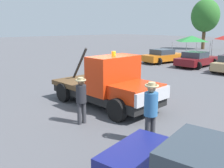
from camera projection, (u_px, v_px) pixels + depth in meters
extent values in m
plane|color=#545459|center=(105.00, 105.00, 11.38)|extent=(160.00, 160.00, 0.00)
cube|color=black|center=(105.00, 93.00, 11.26)|extent=(5.36, 2.18, 0.35)
cube|color=red|center=(137.00, 91.00, 9.83)|extent=(1.54, 1.95, 0.55)
cube|color=silver|center=(153.00, 96.00, 9.28)|extent=(0.18, 2.02, 0.50)
cube|color=red|center=(114.00, 74.00, 10.64)|extent=(1.23, 2.28, 1.57)
cube|color=brown|center=(86.00, 83.00, 12.13)|extent=(2.72, 2.32, 0.22)
cylinder|color=black|center=(80.00, 64.00, 12.27)|extent=(1.19, 0.16, 1.63)
cylinder|color=orange|center=(114.00, 54.00, 10.44)|extent=(0.18, 0.18, 0.20)
cylinder|color=black|center=(152.00, 99.00, 10.72)|extent=(0.88, 0.26, 0.88)
cylinder|color=black|center=(117.00, 110.00, 9.28)|extent=(0.88, 0.26, 0.88)
cylinder|color=black|center=(98.00, 85.00, 13.21)|extent=(0.88, 0.26, 0.88)
cylinder|color=black|center=(63.00, 92.00, 11.77)|extent=(0.88, 0.26, 0.88)
cylinder|color=black|center=(168.00, 156.00, 6.16)|extent=(0.68, 0.22, 0.68)
cylinder|color=#38383D|center=(147.00, 130.00, 7.46)|extent=(0.17, 0.17, 0.89)
cylinder|color=#38383D|center=(153.00, 128.00, 7.59)|extent=(0.17, 0.17, 0.89)
cylinder|color=teal|center=(151.00, 104.00, 7.35)|extent=(0.41, 0.41, 0.71)
sphere|color=#A87A56|center=(152.00, 89.00, 7.24)|extent=(0.24, 0.24, 0.24)
torus|color=tan|center=(152.00, 86.00, 7.22)|extent=(0.42, 0.42, 0.06)
cylinder|color=tan|center=(152.00, 84.00, 7.21)|extent=(0.22, 0.22, 0.11)
cylinder|color=#38383D|center=(84.00, 112.00, 9.13)|extent=(0.15, 0.15, 0.81)
cylinder|color=#38383D|center=(79.00, 114.00, 9.00)|extent=(0.15, 0.15, 0.81)
cylinder|color=#28282D|center=(81.00, 94.00, 8.90)|extent=(0.37, 0.37, 0.64)
sphere|color=brown|center=(81.00, 82.00, 8.81)|extent=(0.22, 0.22, 0.22)
torus|color=tan|center=(81.00, 80.00, 8.79)|extent=(0.38, 0.38, 0.05)
cylinder|color=tan|center=(81.00, 79.00, 8.78)|extent=(0.20, 0.20, 0.10)
cube|color=orange|center=(164.00, 57.00, 24.61)|extent=(2.31, 4.81, 0.60)
cube|color=#333D47|center=(162.00, 52.00, 24.35)|extent=(1.80, 2.11, 0.50)
cylinder|color=black|center=(168.00, 57.00, 26.24)|extent=(0.68, 0.22, 0.68)
cylinder|color=black|center=(181.00, 59.00, 24.88)|extent=(0.68, 0.22, 0.68)
cylinder|color=black|center=(146.00, 59.00, 24.43)|extent=(0.68, 0.22, 0.68)
cylinder|color=black|center=(159.00, 61.00, 23.07)|extent=(0.68, 0.22, 0.68)
cube|color=maroon|center=(196.00, 61.00, 22.11)|extent=(2.07, 4.42, 0.60)
cube|color=#333D47|center=(195.00, 55.00, 21.84)|extent=(1.75, 1.88, 0.50)
cylinder|color=black|center=(195.00, 60.00, 23.80)|extent=(0.68, 0.22, 0.68)
cylinder|color=black|center=(213.00, 62.00, 22.52)|extent=(0.68, 0.22, 0.68)
cylinder|color=black|center=(178.00, 63.00, 21.79)|extent=(0.68, 0.22, 0.68)
cylinder|color=black|center=(198.00, 66.00, 20.51)|extent=(0.68, 0.22, 0.68)
cylinder|color=black|center=(214.00, 69.00, 19.10)|extent=(0.68, 0.22, 0.68)
cylinder|color=#9E9EA3|center=(172.00, 49.00, 30.11)|extent=(0.07, 0.07, 1.76)
cylinder|color=#9E9EA3|center=(196.00, 51.00, 27.81)|extent=(0.07, 0.07, 1.76)
cylinder|color=#9E9EA3|center=(186.00, 47.00, 32.20)|extent=(0.07, 0.07, 1.76)
cylinder|color=#9E9EA3|center=(210.00, 49.00, 29.90)|extent=(0.07, 0.07, 1.76)
pyramid|color=#287F38|center=(192.00, 39.00, 29.73)|extent=(3.19, 3.19, 0.68)
cylinder|color=#9E9EA3|center=(212.00, 50.00, 26.23)|extent=(0.07, 0.07, 2.16)
cylinder|color=brown|center=(203.00, 41.00, 39.26)|extent=(0.53, 0.53, 2.67)
ellipsoid|color=#2D6B28|center=(205.00, 16.00, 38.41)|extent=(4.27, 4.27, 4.96)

